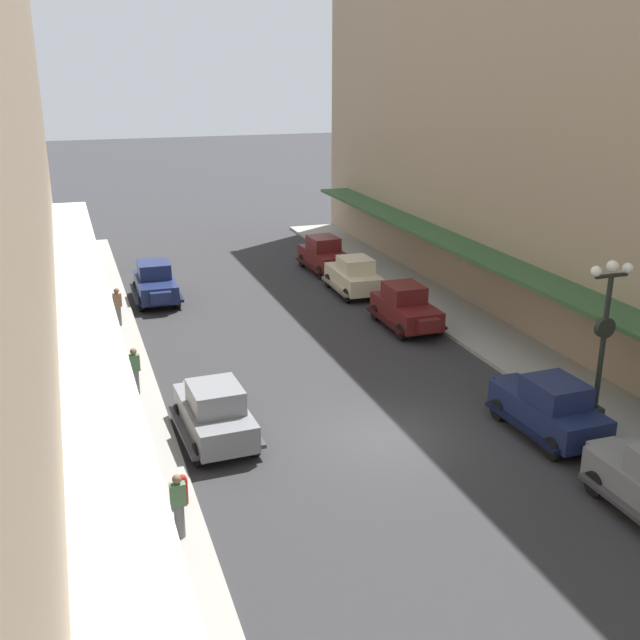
# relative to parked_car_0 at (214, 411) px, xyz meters

# --- Properties ---
(ground_plane) EXTENTS (200.00, 200.00, 0.00)m
(ground_plane) POSITION_rel_parked_car_0_xyz_m (4.85, -1.45, -0.94)
(ground_plane) COLOR #2D2D30
(sidewalk_left) EXTENTS (3.00, 60.00, 0.15)m
(sidewalk_left) POSITION_rel_parked_car_0_xyz_m (-2.65, -1.45, -0.87)
(sidewalk_left) COLOR #99968E
(sidewalk_left) RESTS_ON ground
(sidewalk_right) EXTENTS (3.00, 60.00, 0.15)m
(sidewalk_right) POSITION_rel_parked_car_0_xyz_m (12.35, -1.45, -0.87)
(sidewalk_right) COLOR #99968E
(sidewalk_right) RESTS_ON ground
(parked_car_0) EXTENTS (2.28, 4.31, 1.84)m
(parked_car_0) POSITION_rel_parked_car_0_xyz_m (0.00, 0.00, 0.00)
(parked_car_0) COLOR slate
(parked_car_0) RESTS_ON ground
(parked_car_1) EXTENTS (2.20, 4.28, 1.84)m
(parked_car_1) POSITION_rel_parked_car_0_xyz_m (9.44, 12.92, 0.00)
(parked_car_1) COLOR beige
(parked_car_1) RESTS_ON ground
(parked_car_3) EXTENTS (2.25, 4.30, 1.84)m
(parked_car_3) POSITION_rel_parked_car_0_xyz_m (9.59, -2.90, 0.00)
(parked_car_3) COLOR #19234C
(parked_car_3) RESTS_ON ground
(parked_car_4) EXTENTS (2.19, 4.28, 1.84)m
(parked_car_4) POSITION_rel_parked_car_0_xyz_m (0.14, 14.75, 0.00)
(parked_car_4) COLOR #19234C
(parked_car_4) RESTS_ON ground
(parked_car_5) EXTENTS (2.30, 4.32, 1.84)m
(parked_car_5) POSITION_rel_parked_car_0_xyz_m (9.50, 17.39, 0.00)
(parked_car_5) COLOR #591919
(parked_car_5) RESTS_ON ground
(parked_car_6) EXTENTS (2.16, 4.27, 1.84)m
(parked_car_6) POSITION_rel_parked_car_0_xyz_m (9.69, 7.50, 0.00)
(parked_car_6) COLOR #591919
(parked_car_6) RESTS_ON ground
(lamp_post_with_clock) EXTENTS (1.42, 0.44, 5.16)m
(lamp_post_with_clock) POSITION_rel_parked_car_0_xyz_m (11.25, -2.90, 2.04)
(lamp_post_with_clock) COLOR black
(lamp_post_with_clock) RESTS_ON sidewalk_right
(fire_hydrant) EXTENTS (0.24, 0.24, 0.82)m
(fire_hydrant) POSITION_rel_parked_car_0_xyz_m (-1.50, -3.42, -0.38)
(fire_hydrant) COLOR #B21E19
(fire_hydrant) RESTS_ON sidewalk_left
(pedestrian_0) EXTENTS (0.36, 0.24, 1.64)m
(pedestrian_0) POSITION_rel_parked_car_0_xyz_m (-1.86, 11.25, 0.05)
(pedestrian_0) COLOR slate
(pedestrian_0) RESTS_ON sidewalk_left
(pedestrian_1) EXTENTS (0.36, 0.24, 1.64)m
(pedestrian_1) POSITION_rel_parked_car_0_xyz_m (-1.80, -4.81, 0.05)
(pedestrian_1) COLOR slate
(pedestrian_1) RESTS_ON sidewalk_left
(pedestrian_2) EXTENTS (0.36, 0.24, 1.64)m
(pedestrian_2) POSITION_rel_parked_car_0_xyz_m (-1.91, 3.82, 0.05)
(pedestrian_2) COLOR slate
(pedestrian_2) RESTS_ON sidewalk_left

